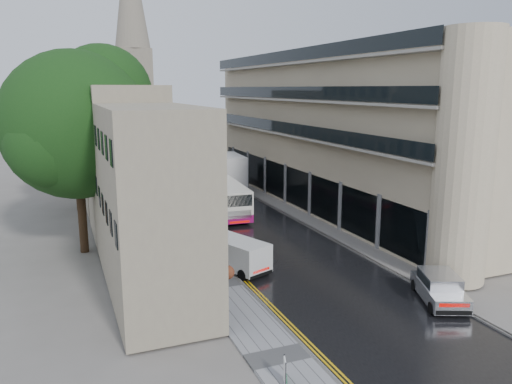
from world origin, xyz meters
TOP-DOWN VIEW (x-y plane):
  - ground at (0.00, 0.00)m, footprint 200.00×200.00m
  - road at (0.00, 27.50)m, footprint 9.00×85.00m
  - left_sidewalk at (-5.85, 27.50)m, footprint 2.70×85.00m
  - right_sidewalk at (5.40, 27.50)m, footprint 1.80×85.00m
  - old_shop_row at (-9.45, 30.00)m, footprint 4.50×56.00m
  - modern_block at (10.30, 26.00)m, footprint 8.00×40.00m
  - church_spire at (0.50, 82.00)m, footprint 6.40×6.40m
  - tree_near at (-12.50, 20.00)m, footprint 10.56×10.56m
  - tree_far at (-12.20, 33.00)m, footprint 9.24×9.24m
  - cream_bus at (-1.47, 24.23)m, footprint 3.16×10.48m
  - white_lorry at (1.88, 33.87)m, footprint 2.91×7.92m
  - silver_hatchback at (2.87, 3.56)m, footprint 3.32×4.57m
  - white_van at (-4.30, 11.12)m, footprint 3.40×4.81m
  - navy_van at (-4.30, 21.37)m, footprint 2.57×5.44m
  - pedestrian at (-6.56, 21.36)m, footprint 0.62×0.43m
  - lamp_post_near at (-5.35, 18.50)m, footprint 0.92×0.24m
  - lamp_post_far at (-4.77, 33.97)m, footprint 0.81×0.25m
  - estate_sign at (-6.46, 0.71)m, footprint 0.27×0.59m

SIDE VIEW (x-z plane):
  - ground at x=0.00m, z-range 0.00..0.00m
  - road at x=0.00m, z-range 0.00..0.02m
  - left_sidewalk at x=-5.85m, z-range 0.00..0.12m
  - right_sidewalk at x=5.40m, z-range 0.00..0.12m
  - estate_sign at x=-6.46m, z-range 0.12..1.11m
  - silver_hatchback at x=2.87m, z-range 0.02..1.59m
  - pedestrian at x=-6.56m, z-range 0.12..1.77m
  - white_van at x=-4.30m, z-range 0.02..2.02m
  - navy_van at x=-4.30m, z-range 0.02..2.71m
  - cream_bus at x=-1.47m, z-range 0.02..2.84m
  - white_lorry at x=1.88m, z-range 0.02..4.10m
  - lamp_post_far at x=-4.77m, z-range 0.12..7.21m
  - lamp_post_near at x=-5.35m, z-range 0.12..8.25m
  - old_shop_row at x=-9.45m, z-range 0.00..12.00m
  - tree_far at x=-12.20m, z-range 0.00..12.46m
  - tree_near at x=-12.50m, z-range 0.00..13.89m
  - modern_block at x=10.30m, z-range 0.00..14.00m
  - church_spire at x=0.50m, z-range 0.00..40.00m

